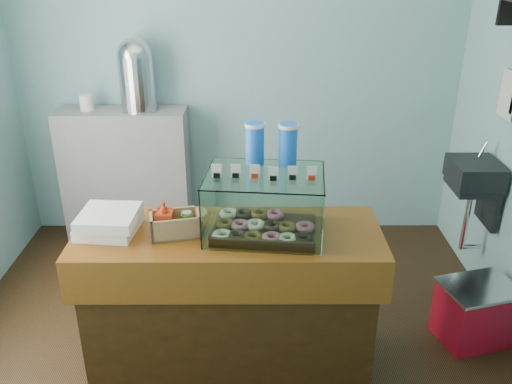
{
  "coord_description": "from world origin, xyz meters",
  "views": [
    {
      "loc": [
        0.14,
        -2.72,
        2.26
      ],
      "look_at": [
        0.14,
        -0.15,
        1.08
      ],
      "focal_mm": 38.0,
      "sensor_mm": 36.0,
      "label": 1
    }
  ],
  "objects_px": {
    "display_case": "(265,200)",
    "coffee_urn": "(136,73)",
    "counter": "(230,302)",
    "red_cooler": "(476,312)"
  },
  "relations": [
    {
      "from": "display_case",
      "to": "coffee_urn",
      "type": "relative_size",
      "value": 1.16
    },
    {
      "from": "coffee_urn",
      "to": "counter",
      "type": "bearing_deg",
      "value": -64.67
    },
    {
      "from": "counter",
      "to": "display_case",
      "type": "height_order",
      "value": "display_case"
    },
    {
      "from": "red_cooler",
      "to": "counter",
      "type": "bearing_deg",
      "value": 174.6
    },
    {
      "from": "red_cooler",
      "to": "display_case",
      "type": "bearing_deg",
      "value": 174.72
    },
    {
      "from": "counter",
      "to": "display_case",
      "type": "relative_size",
      "value": 2.53
    },
    {
      "from": "coffee_urn",
      "to": "red_cooler",
      "type": "distance_m",
      "value": 2.87
    },
    {
      "from": "counter",
      "to": "red_cooler",
      "type": "height_order",
      "value": "counter"
    },
    {
      "from": "counter",
      "to": "coffee_urn",
      "type": "height_order",
      "value": "coffee_urn"
    },
    {
      "from": "counter",
      "to": "display_case",
      "type": "distance_m",
      "value": 0.64
    }
  ]
}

